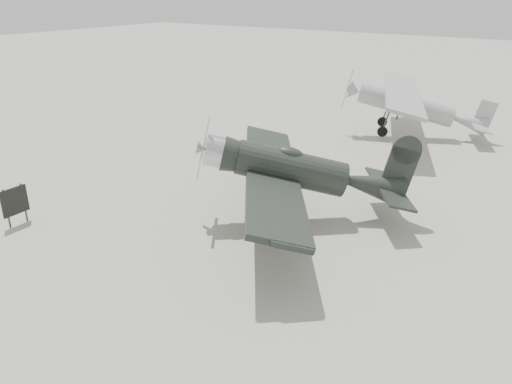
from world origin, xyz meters
TOP-DOWN VIEW (x-y plane):
  - ground at (0.00, 0.00)m, footprint 160.00×160.00m
  - lowwing_monoplane at (0.67, 3.53)m, footprint 8.93×10.01m
  - highwing_monoplane at (0.48, 16.61)m, footprint 8.22×11.27m
  - sign_board at (-7.62, -2.67)m, footprint 0.10×1.02m

SIDE VIEW (x-z plane):
  - ground at x=0.00m, z-range 0.00..0.00m
  - sign_board at x=-7.62m, z-range 0.14..1.61m
  - lowwing_monoplane at x=0.67m, z-range 0.10..3.64m
  - highwing_monoplane at x=0.48m, z-range 0.41..3.65m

